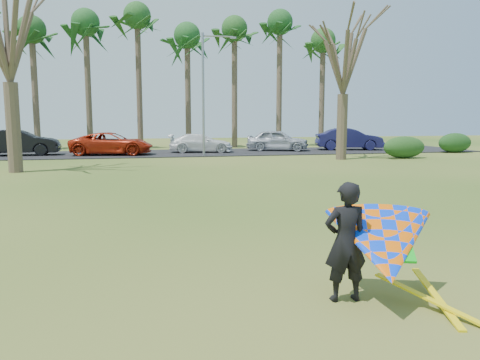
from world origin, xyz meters
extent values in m
plane|color=#1E4B10|center=(0.00, 0.00, 0.00)|extent=(100.00, 100.00, 0.00)
cube|color=black|center=(0.00, 25.00, 0.03)|extent=(46.00, 7.00, 0.06)
cylinder|color=#4C3C2D|center=(-10.00, 31.00, 4.50)|extent=(0.48, 0.48, 9.00)
ellipsoid|color=#1B4418|center=(-10.00, 31.00, 9.30)|extent=(4.84, 4.84, 3.08)
cylinder|color=#46382A|center=(-6.00, 31.00, 4.85)|extent=(0.48, 0.48, 9.70)
ellipsoid|color=#1B4C1E|center=(-6.00, 31.00, 10.00)|extent=(4.84, 4.84, 3.08)
cylinder|color=#49382B|center=(-2.00, 31.00, 5.20)|extent=(0.48, 0.48, 10.40)
ellipsoid|color=#1E491A|center=(-2.00, 31.00, 10.70)|extent=(4.84, 4.84, 3.08)
cylinder|color=#47382B|center=(2.00, 31.00, 4.50)|extent=(0.48, 0.48, 9.00)
ellipsoid|color=#1B4D1F|center=(2.00, 31.00, 9.30)|extent=(4.84, 4.84, 3.08)
cylinder|color=#4F3D2F|center=(6.00, 31.00, 4.85)|extent=(0.48, 0.48, 9.70)
ellipsoid|color=#1C4A1A|center=(6.00, 31.00, 10.00)|extent=(4.84, 4.84, 3.08)
cylinder|color=brown|center=(10.00, 31.00, 5.20)|extent=(0.48, 0.48, 10.40)
ellipsoid|color=#184319|center=(10.00, 31.00, 10.70)|extent=(4.84, 4.84, 3.08)
cylinder|color=#4E402E|center=(14.00, 31.00, 4.50)|extent=(0.48, 0.48, 9.00)
ellipsoid|color=#1F4D1B|center=(14.00, 31.00, 9.30)|extent=(4.84, 4.84, 3.08)
cylinder|color=brown|center=(-8.00, 15.00, 2.10)|extent=(0.64, 0.64, 4.20)
cylinder|color=#4B3B2D|center=(10.00, 18.00, 1.99)|extent=(0.64, 0.64, 3.99)
cylinder|color=gray|center=(2.00, 22.00, 4.00)|extent=(0.16, 0.16, 8.00)
cylinder|color=gray|center=(3.00, 22.00, 7.80)|extent=(2.00, 0.10, 0.10)
cube|color=gray|center=(4.00, 22.00, 7.75)|extent=(0.40, 0.18, 0.12)
ellipsoid|color=#1B3E16|center=(14.26, 17.90, 0.70)|extent=(2.80, 1.27, 1.40)
ellipsoid|color=#163B15|center=(20.56, 21.36, 0.72)|extent=(2.61, 1.23, 1.45)
imported|color=black|center=(-10.06, 24.87, 0.92)|extent=(5.27, 1.98, 1.72)
imported|color=#AB240D|center=(-3.99, 24.04, 0.82)|extent=(5.79, 3.33, 1.52)
imported|color=white|center=(2.23, 25.04, 0.73)|extent=(4.83, 2.53, 1.34)
imported|color=#ABAFB9|center=(8.19, 25.47, 0.86)|extent=(5.06, 3.39, 1.60)
imported|color=#181746|center=(13.93, 25.13, 0.90)|extent=(5.40, 2.94, 1.69)
imported|color=black|center=(0.42, -2.92, 0.86)|extent=(0.64, 0.43, 1.71)
cone|color=#053AFF|center=(0.87, -3.17, 0.85)|extent=(2.13, 2.39, 2.02)
cube|color=#0CBF19|center=(0.99, -3.25, 0.80)|extent=(0.62, 0.60, 0.24)
cube|color=yellow|center=(1.42, -3.52, 0.01)|extent=(0.85, 1.66, 0.28)
cube|color=yellow|center=(1.62, -3.32, 0.01)|extent=(0.56, 1.76, 0.22)
camera|label=1|loc=(-2.42, -8.83, 2.59)|focal=35.00mm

